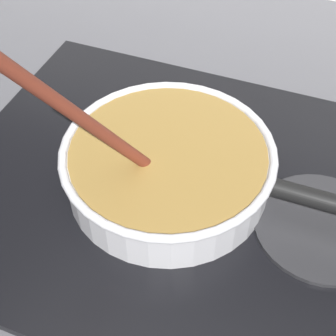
# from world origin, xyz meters

# --- Properties ---
(hob_plate) EXTENTS (0.56, 0.48, 0.01)m
(hob_plate) POSITION_xyz_m (0.01, 0.22, 0.01)
(hob_plate) COLOR black
(hob_plate) RESTS_ON ground
(burner_ring) EXTENTS (0.18, 0.18, 0.01)m
(burner_ring) POSITION_xyz_m (0.01, 0.22, 0.02)
(burner_ring) COLOR #592D0C
(burner_ring) RESTS_ON hob_plate
(spare_burner) EXTENTS (0.16, 0.16, 0.01)m
(spare_burner) POSITION_xyz_m (0.21, 0.22, 0.01)
(spare_burner) COLOR #262628
(spare_burner) RESTS_ON hob_plate
(cooking_pan) EXTENTS (0.40, 0.29, 0.28)m
(cooking_pan) POSITION_xyz_m (0.01, 0.22, 0.05)
(cooking_pan) COLOR silver
(cooking_pan) RESTS_ON hob_plate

